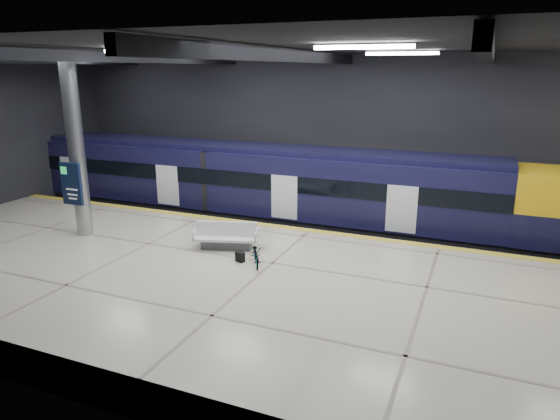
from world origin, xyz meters
The scene contains 10 objects.
ground centered at (0.00, 0.00, 0.00)m, with size 30.00×30.00×0.00m, color black.
room_shell centered at (0.00, 0.00, 5.72)m, with size 30.10×16.10×8.05m.
platform centered at (0.00, -2.50, 0.55)m, with size 30.00×11.00×1.10m, color beige.
safety_strip centered at (0.00, 2.75, 1.11)m, with size 30.00×0.40×0.01m, color gold.
rails centered at (0.00, 5.50, 0.08)m, with size 30.00×1.52×0.16m.
train centered at (-2.84, 5.50, 2.06)m, with size 29.40×2.84×3.79m.
bench centered at (-2.09, -0.33, 1.46)m, with size 2.46×1.59×1.01m.
bicycle centered at (-0.45, -1.31, 1.46)m, with size 0.48×1.37×0.72m, color #99999E.
pannier_bag centered at (-1.05, -1.31, 1.28)m, with size 0.30×0.18×0.35m, color black.
info_column centered at (-8.00, -1.03, 4.46)m, with size 0.90×0.78×6.90m.
Camera 1 is at (6.18, -15.24, 7.34)m, focal length 32.00 mm.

